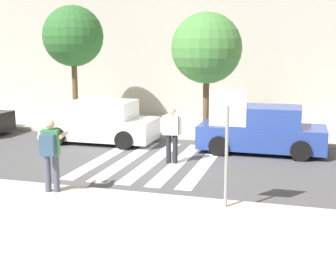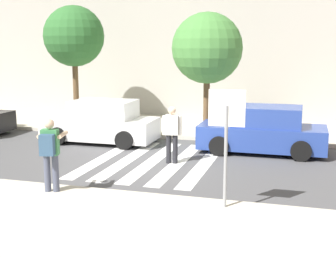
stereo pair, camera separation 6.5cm
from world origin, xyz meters
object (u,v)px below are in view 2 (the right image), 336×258
object	(u,v)px
street_tree_west	(74,37)
parked_car_blue	(263,131)
parked_car_white	(101,123)
photographer_with_backpack	(50,149)
pedestrian_crossing	(172,132)
street_tree_center	(207,48)
stop_sign	(226,122)

from	to	relation	value
street_tree_west	parked_car_blue	bearing A→B (deg)	-18.38
parked_car_white	parked_car_blue	bearing A→B (deg)	0.00
parked_car_white	street_tree_west	distance (m)	4.78
parked_car_blue	photographer_with_backpack	bearing A→B (deg)	-125.52
pedestrian_crossing	parked_car_blue	size ratio (longest dim) A/B	0.42
pedestrian_crossing	street_tree_center	distance (m)	4.84
parked_car_white	parked_car_blue	distance (m)	5.80
stop_sign	photographer_with_backpack	distance (m)	4.13
pedestrian_crossing	parked_car_white	distance (m)	3.97
stop_sign	street_tree_west	world-z (taller)	street_tree_west
parked_car_white	street_tree_west	bearing A→B (deg)	131.29
stop_sign	street_tree_west	xyz separation A→B (m)	(-7.92, 8.67, 1.89)
parked_car_white	parked_car_blue	size ratio (longest dim) A/B	1.00
photographer_with_backpack	pedestrian_crossing	bearing A→B (deg)	64.68
pedestrian_crossing	street_tree_center	bearing A→B (deg)	87.57
street_tree_center	parked_car_white	bearing A→B (deg)	-150.27
street_tree_west	parked_car_white	bearing A→B (deg)	-48.71
parked_car_white	street_tree_center	distance (m)	4.80
pedestrian_crossing	parked_car_white	world-z (taller)	pedestrian_crossing
parked_car_blue	street_tree_center	world-z (taller)	street_tree_center
parked_car_white	photographer_with_backpack	bearing A→B (deg)	-76.39
stop_sign	pedestrian_crossing	size ratio (longest dim) A/B	1.45
photographer_with_backpack	parked_car_blue	size ratio (longest dim) A/B	0.42
parked_car_white	street_tree_center	world-z (taller)	street_tree_center
stop_sign	street_tree_center	size ratio (longest dim) A/B	0.54
street_tree_west	stop_sign	bearing A→B (deg)	-47.59
parked_car_blue	street_tree_west	size ratio (longest dim) A/B	0.82
pedestrian_crossing	parked_car_white	size ratio (longest dim) A/B	0.42
stop_sign	pedestrian_crossing	world-z (taller)	stop_sign
street_tree_center	stop_sign	bearing A→B (deg)	-75.50
street_tree_center	street_tree_west	bearing A→B (deg)	172.84
stop_sign	street_tree_center	distance (m)	8.32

